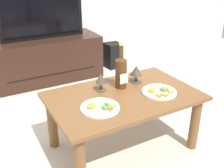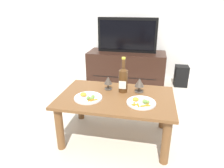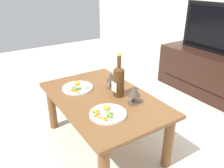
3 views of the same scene
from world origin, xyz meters
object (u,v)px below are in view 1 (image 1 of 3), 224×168
dining_table (123,105)px  tv_stand (46,59)px  goblet_right (136,71)px  dinner_plate_left (100,107)px  wine_bottle (121,71)px  floor_speaker (113,55)px  dinner_plate_right (159,91)px  goblet_left (101,79)px  tv_screen (42,14)px

dining_table → tv_stand: tv_stand is taller
goblet_right → dinner_plate_left: bearing=-150.7°
wine_bottle → floor_speaker: bearing=62.8°
goblet_right → wine_bottle: bearing=-169.6°
dinner_plate_right → goblet_right: bearing=99.1°
goblet_right → dinner_plate_right: goblet_right is taller
wine_bottle → dinner_plate_right: size_ratio=1.36×
dining_table → dinner_plate_right: 0.27m
floor_speaker → dinner_plate_left: (-0.99, -1.60, 0.29)m
dining_table → goblet_left: 0.24m
wine_bottle → dinner_plate_right: 0.31m
dining_table → wine_bottle: bearing=68.3°
tv_screen → floor_speaker: tv_screen is taller
tv_screen → goblet_right: (0.31, -1.38, -0.23)m
tv_screen → goblet_right: tv_screen is taller
tv_screen → goblet_right: bearing=-77.5°
goblet_right → dinner_plate_left: goblet_right is taller
goblet_right → dinner_plate_right: size_ratio=0.55×
tv_stand → wine_bottle: wine_bottle is taller
tv_screen → goblet_left: tv_screen is taller
wine_bottle → goblet_right: bearing=10.4°
tv_stand → dinner_plate_right: size_ratio=5.00×
floor_speaker → tv_stand: bearing=176.5°
tv_stand → dinner_plate_left: (-0.12, -1.62, 0.20)m
goblet_left → tv_stand: bearing=90.4°
floor_speaker → wine_bottle: wine_bottle is taller
floor_speaker → dinner_plate_left: bearing=-123.5°
goblet_right → tv_screen: bearing=102.5°
tv_stand → dinner_plate_left: 1.64m
floor_speaker → wine_bottle: 1.61m
goblet_right → dinner_plate_right: bearing=-80.9°
dining_table → floor_speaker: 1.69m
tv_stand → dinner_plate_left: tv_stand is taller
tv_stand → floor_speaker: 0.87m
goblet_left → goblet_right: bearing=-0.0°
tv_screen → floor_speaker: 1.05m
dining_table → wine_bottle: size_ratio=3.08×
dinner_plate_left → tv_screen: bearing=85.9°
dinner_plate_right → wine_bottle: bearing=131.7°
dinner_plate_left → dinner_plate_right: (0.46, -0.00, 0.00)m
tv_stand → goblet_right: bearing=-77.5°
tv_screen → dinner_plate_left: (-0.12, -1.62, -0.31)m
dining_table → tv_stand: 1.53m
tv_stand → goblet_left: 1.41m
tv_screen → wine_bottle: bearing=-83.6°
tv_screen → dinner_plate_left: bearing=-94.1°
wine_bottle → goblet_left: (-0.15, 0.03, -0.04)m
tv_stand → goblet_right: goblet_right is taller
tv_screen → wine_bottle: tv_screen is taller
wine_bottle → goblet_left: size_ratio=2.55×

